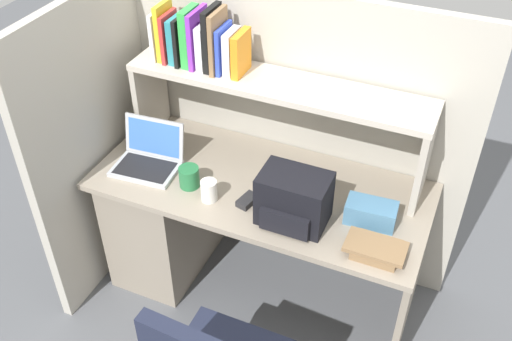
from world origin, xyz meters
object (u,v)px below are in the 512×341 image
(computer_mouse, at_px, (248,201))
(backpack, at_px, (293,200))
(laptop, at_px, (149,157))
(tissue_box, at_px, (371,213))
(snack_canister, at_px, (189,177))
(paper_cup, at_px, (209,191))

(computer_mouse, bearing_deg, backpack, 7.91)
(laptop, xyz_separation_m, tissue_box, (1.10, 0.04, -0.00))
(laptop, bearing_deg, snack_canister, -13.18)
(paper_cup, bearing_deg, backpack, 3.28)
(laptop, xyz_separation_m, backpack, (0.79, -0.09, 0.07))
(backpack, height_order, tissue_box, backpack)
(computer_mouse, distance_m, paper_cup, 0.18)
(tissue_box, distance_m, snack_canister, 0.85)
(paper_cup, xyz_separation_m, tissue_box, (0.72, 0.15, -0.00))
(backpack, bearing_deg, paper_cup, -176.72)
(laptop, height_order, computer_mouse, laptop)
(backpack, distance_m, computer_mouse, 0.25)
(snack_canister, bearing_deg, computer_mouse, -1.25)
(tissue_box, bearing_deg, laptop, 178.05)
(paper_cup, bearing_deg, snack_canister, 158.52)
(tissue_box, xyz_separation_m, snack_canister, (-0.85, -0.10, 0.00))
(laptop, xyz_separation_m, paper_cup, (0.39, -0.11, 0.00))
(laptop, height_order, backpack, backpack)
(computer_mouse, bearing_deg, tissue_box, 24.45)
(backpack, xyz_separation_m, computer_mouse, (-0.23, 0.02, -0.10))
(backpack, bearing_deg, computer_mouse, 174.52)
(tissue_box, height_order, snack_canister, snack_canister)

